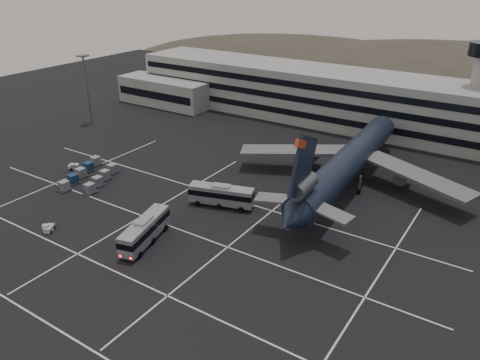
# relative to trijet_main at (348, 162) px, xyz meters

# --- Properties ---
(ground) EXTENTS (260.00, 260.00, 0.00)m
(ground) POSITION_rel_trijet_main_xyz_m (-19.19, -34.45, -5.25)
(ground) COLOR black
(ground) RESTS_ON ground
(lane_markings) EXTENTS (90.00, 55.62, 0.01)m
(lane_markings) POSITION_rel_trijet_main_xyz_m (-18.24, -33.73, -5.24)
(lane_markings) COLOR silver
(lane_markings) RESTS_ON ground
(terminal) EXTENTS (125.00, 26.00, 24.00)m
(terminal) POSITION_rel_trijet_main_xyz_m (-22.14, 36.69, 1.68)
(terminal) COLOR gray
(terminal) RESTS_ON ground
(hills) EXTENTS (352.00, 180.00, 44.00)m
(hills) POSITION_rel_trijet_main_xyz_m (-1.20, 135.55, -17.32)
(hills) COLOR #38332B
(hills) RESTS_ON ground
(lightpole_left) EXTENTS (2.40, 2.40, 18.28)m
(lightpole_left) POSITION_rel_trijet_main_xyz_m (-74.19, 0.55, 6.57)
(lightpole_left) COLOR slate
(lightpole_left) RESTS_ON ground
(trijet_main) EXTENTS (47.41, 57.64, 18.08)m
(trijet_main) POSITION_rel_trijet_main_xyz_m (0.00, 0.00, 0.00)
(trijet_main) COLOR black
(trijet_main) RESTS_ON ground
(bus_near) EXTENTS (5.60, 12.20, 4.20)m
(bus_near) POSITION_rel_trijet_main_xyz_m (-18.80, -36.33, -2.95)
(bus_near) COLOR gray
(bus_near) RESTS_ON ground
(bus_far) EXTENTS (12.10, 5.98, 4.17)m
(bus_far) POSITION_rel_trijet_main_xyz_m (-15.85, -19.78, -2.97)
(bus_far) COLOR gray
(bus_far) RESTS_ON ground
(tug_a) EXTENTS (1.97, 2.43, 1.37)m
(tug_a) POSITION_rel_trijet_main_xyz_m (-52.00, -23.52, -4.64)
(tug_a) COLOR #B8B8B4
(tug_a) RESTS_ON ground
(tug_b) EXTENTS (2.03, 2.33, 1.29)m
(tug_b) POSITION_rel_trijet_main_xyz_m (-34.38, -42.59, -4.68)
(tug_b) COLOR #B8B8B4
(tug_b) RESTS_ON ground
(uld_cluster) EXTENTS (12.45, 14.86, 1.98)m
(uld_cluster) POSITION_rel_trijet_main_xyz_m (-44.73, -25.18, -4.28)
(uld_cluster) COLOR #2D2D30
(uld_cluster) RESTS_ON ground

